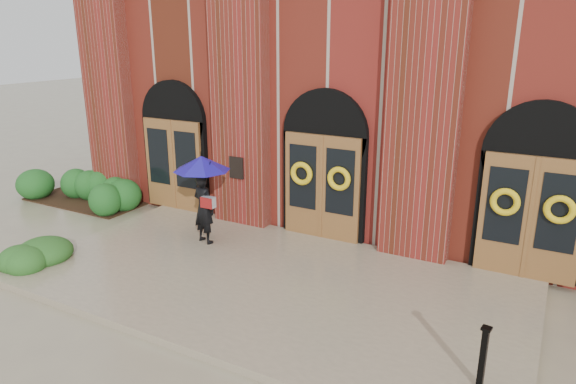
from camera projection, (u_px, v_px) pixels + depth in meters
The scene contains 7 objects.
ground at pixel (263, 288), 10.24m from camera, with size 90.00×90.00×0.00m, color gray.
landing at pixel (267, 282), 10.35m from camera, with size 10.00×5.30×0.15m, color gray.
church_building at pixel (402, 78), 16.58m from camera, with size 16.20×12.53×7.00m.
man_with_umbrella at pixel (203, 183), 11.72m from camera, with size 1.55×1.55×2.08m.
metal_post at pixel (483, 356), 7.01m from camera, with size 0.15×0.15×0.95m.
hedge_wall_left at pixel (83, 188), 15.38m from camera, with size 3.37×1.35×0.86m, color #1A501B.
hedge_front_left at pixel (22, 255), 11.10m from camera, with size 1.60×1.37×0.57m, color #23521C.
Camera 1 is at (4.83, -7.86, 4.87)m, focal length 32.00 mm.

